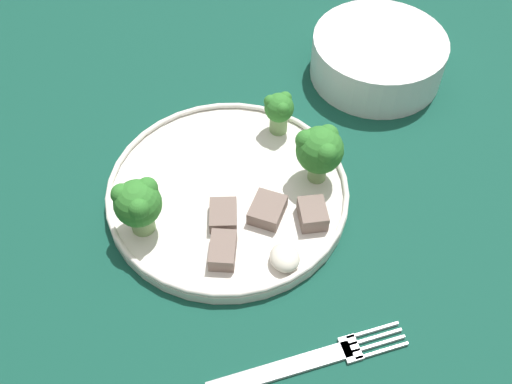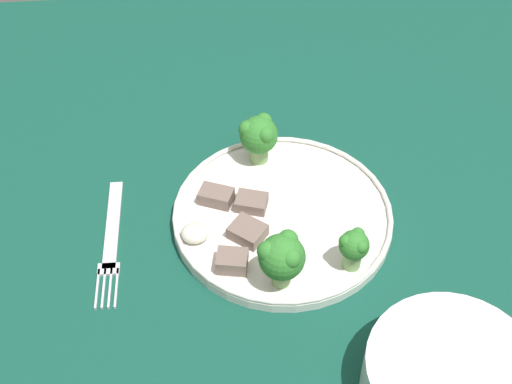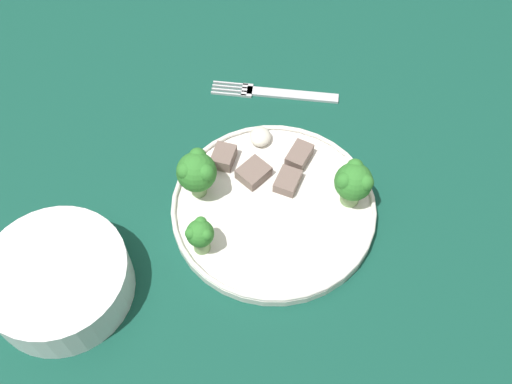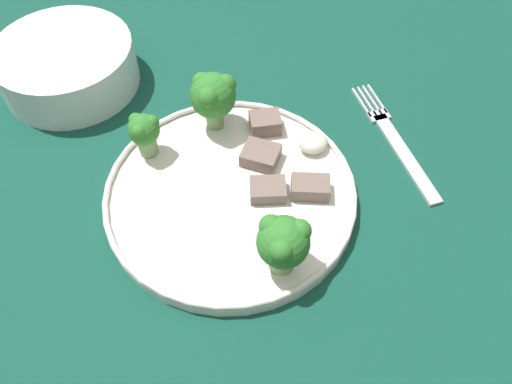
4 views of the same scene
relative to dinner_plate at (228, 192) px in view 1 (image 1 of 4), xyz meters
name	(u,v)px [view 1 (image 1 of 4)]	position (x,y,z in m)	size (l,w,h in m)	color
table	(311,206)	(-0.01, 0.10, -0.09)	(1.37, 1.20, 0.72)	#114738
dinner_plate	(228,192)	(0.00, 0.00, 0.00)	(0.25, 0.25, 0.02)	white
fork	(307,362)	(0.20, 0.01, -0.01)	(0.02, 0.18, 0.00)	silver
cream_bowl	(377,58)	(-0.13, 0.23, 0.02)	(0.16, 0.16, 0.05)	white
broccoli_floret_near_rim_left	(279,109)	(-0.07, 0.08, 0.03)	(0.03, 0.03, 0.05)	#7FA866
broccoli_floret_center_left	(138,204)	(0.02, -0.09, 0.04)	(0.05, 0.05, 0.06)	#7FA866
broccoli_floret_back_left	(320,150)	(0.01, 0.09, 0.05)	(0.05, 0.05, 0.07)	#7FA866
meat_slice_front_slice	(267,210)	(0.04, 0.03, 0.01)	(0.05, 0.05, 0.02)	#756056
meat_slice_middle_slice	(223,215)	(0.03, -0.01, 0.01)	(0.04, 0.04, 0.01)	#756056
meat_slice_rear_slice	(223,250)	(0.07, -0.03, 0.01)	(0.04, 0.04, 0.02)	#756056
meat_slice_edge_slice	(313,214)	(0.06, 0.07, 0.01)	(0.04, 0.03, 0.02)	#756056
sauce_dollop	(285,258)	(0.10, 0.03, 0.01)	(0.03, 0.03, 0.02)	silver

